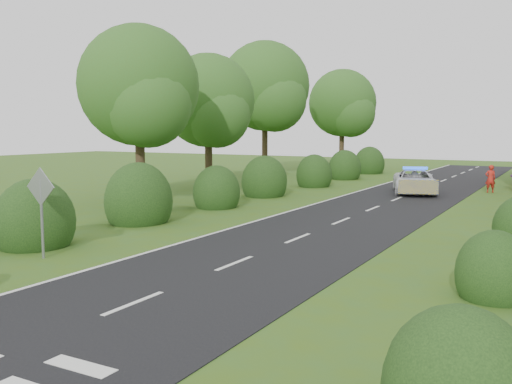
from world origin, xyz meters
The scene contains 11 objects.
ground centered at (0.00, 0.00, 0.00)m, with size 120.00×120.00×0.00m, color #416015.
road centered at (0.00, 15.00, 0.01)m, with size 6.00×70.00×0.02m, color black.
road_markings centered at (-1.60, 12.93, 0.03)m, with size 4.96×70.00×0.01m.
hedgerow_left centered at (-6.51, 11.69, 0.75)m, with size 2.75×50.41×3.00m.
tree_left_a centered at (-9.75, 11.86, 5.34)m, with size 5.74×5.60×8.38m.
tree_left_b centered at (-11.25, 19.86, 5.04)m, with size 5.74×5.60×8.07m.
tree_left_c centered at (-12.70, 29.83, 6.53)m, with size 6.97×6.80×10.22m.
tree_left_d centered at (-10.23, 39.85, 5.64)m, with size 6.15×6.00×8.89m.
road_sign centered at (-5.00, 2.00, 1.65)m, with size 1.06×0.08×2.53m.
police_van centered at (0.12, 23.22, 0.67)m, with size 3.55×5.27×1.48m.
pedestrian_red centered at (3.75, 25.71, 0.78)m, with size 0.57×0.37×1.56m, color red.
Camera 1 is at (7.71, -8.72, 3.58)m, focal length 40.00 mm.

